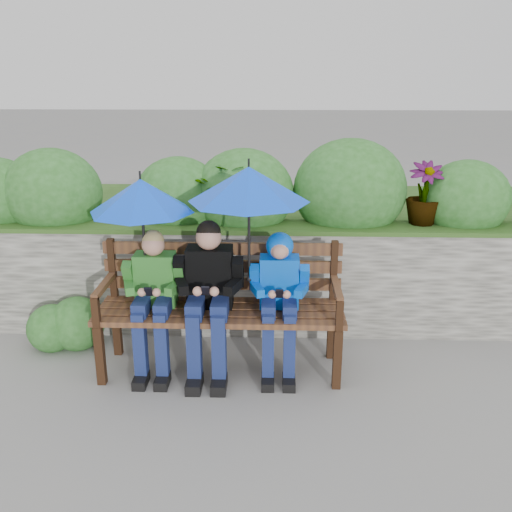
{
  "coord_description": "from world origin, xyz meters",
  "views": [
    {
      "loc": [
        0.14,
        -4.24,
        2.4
      ],
      "look_at": [
        0.0,
        0.1,
        0.95
      ],
      "focal_mm": 40.0,
      "sensor_mm": 36.0,
      "label": 1
    }
  ],
  "objects_px": {
    "boy_right": "(279,291)",
    "umbrella_right": "(249,184)",
    "park_bench": "(221,299)",
    "umbrella_left": "(141,196)",
    "boy_middle": "(209,291)",
    "boy_left": "(154,294)"
  },
  "relations": [
    {
      "from": "boy_right",
      "to": "umbrella_right",
      "type": "relative_size",
      "value": 1.19
    },
    {
      "from": "boy_middle",
      "to": "umbrella_left",
      "type": "xyz_separation_m",
      "value": [
        -0.51,
        0.08,
        0.75
      ]
    },
    {
      "from": "park_bench",
      "to": "umbrella_right",
      "type": "relative_size",
      "value": 2.04
    },
    {
      "from": "park_bench",
      "to": "boy_left",
      "type": "relative_size",
      "value": 1.69
    },
    {
      "from": "park_bench",
      "to": "umbrella_left",
      "type": "relative_size",
      "value": 2.23
    },
    {
      "from": "umbrella_right",
      "to": "umbrella_left",
      "type": "bearing_deg",
      "value": 177.21
    },
    {
      "from": "boy_right",
      "to": "umbrella_left",
      "type": "distance_m",
      "value": 1.3
    },
    {
      "from": "boy_left",
      "to": "boy_right",
      "type": "relative_size",
      "value": 1.01
    },
    {
      "from": "boy_middle",
      "to": "umbrella_right",
      "type": "bearing_deg",
      "value": 6.5
    },
    {
      "from": "park_bench",
      "to": "boy_right",
      "type": "distance_m",
      "value": 0.49
    },
    {
      "from": "umbrella_right",
      "to": "park_bench",
      "type": "bearing_deg",
      "value": 164.02
    },
    {
      "from": "park_bench",
      "to": "boy_left",
      "type": "xyz_separation_m",
      "value": [
        -0.53,
        -0.1,
        0.08
      ]
    },
    {
      "from": "boy_middle",
      "to": "umbrella_left",
      "type": "bearing_deg",
      "value": 171.4
    },
    {
      "from": "boy_left",
      "to": "umbrella_left",
      "type": "relative_size",
      "value": 1.32
    },
    {
      "from": "boy_right",
      "to": "umbrella_right",
      "type": "height_order",
      "value": "umbrella_right"
    },
    {
      "from": "umbrella_left",
      "to": "boy_right",
      "type": "bearing_deg",
      "value": -2.9
    },
    {
      "from": "boy_right",
      "to": "umbrella_right",
      "type": "xyz_separation_m",
      "value": [
        -0.24,
        0.01,
        0.85
      ]
    },
    {
      "from": "boy_middle",
      "to": "umbrella_left",
      "type": "relative_size",
      "value": 1.42
    },
    {
      "from": "park_bench",
      "to": "umbrella_right",
      "type": "bearing_deg",
      "value": -15.98
    },
    {
      "from": "boy_middle",
      "to": "park_bench",
      "type": "bearing_deg",
      "value": 50.22
    },
    {
      "from": "park_bench",
      "to": "umbrella_right",
      "type": "distance_m",
      "value": 0.99
    },
    {
      "from": "park_bench",
      "to": "boy_middle",
      "type": "bearing_deg",
      "value": -129.78
    }
  ]
}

